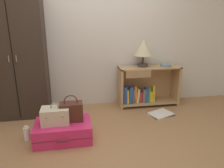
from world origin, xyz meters
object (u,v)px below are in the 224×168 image
Objects in this scene: table_lamp at (143,48)px; train_case at (55,116)px; handbag at (71,111)px; bookshelf at (145,87)px; bowl at (166,65)px; suitcase_large at (63,131)px; wardrobe at (17,56)px; open_book_on_floor at (161,114)px; bottle at (27,134)px.

table_lamp is 1.83m from train_case.
handbag reaches higher than train_case.
bowl is at bearing -5.01° from bookshelf.
table_lamp is at bearing 34.11° from train_case.
bowl is at bearing 27.68° from suitcase_large.
train_case is (0.58, -0.88, -0.61)m from wardrobe.
open_book_on_floor is at bearing 17.02° from train_case.
wardrobe is 1.38m from suitcase_large.
bottle reaches higher than open_book_on_floor.
bookshelf is 1.56m from handbag.
table_lamp is at bearing 2.28° from wardrobe.
bowl reaches higher than bookshelf.
train_case is at bearing -153.35° from bowl.
open_book_on_floor is at bearing -10.05° from wardrobe.
suitcase_large is 2.07× the size of handbag.
table_lamp is 2.47× the size of bowl.
table_lamp is 1.65m from handbag.
table_lamp is 0.50m from bowl.
train_case is 0.46m from bottle.
bowl is 2.43m from bottle.
bottle is (-1.79, -0.90, -0.91)m from table_lamp.
bookshelf reaches higher than handbag.
train_case is 0.98× the size of handbag.
wardrobe is 2.67× the size of suitcase_large.
train_case is 1.71m from open_book_on_floor.
suitcase_large is 0.24m from train_case.
table_lamp is 2.31× the size of bottle.
handbag is (-1.22, -0.91, -0.64)m from table_lamp.
suitcase_large is 1.64× the size of open_book_on_floor.
handbag is at bearing -0.83° from bottle.
bottle is at bearing -167.67° from open_book_on_floor.
wardrobe is at bearing -178.27° from bookshelf.
train_case reaches higher than open_book_on_floor.
bowl is at bearing 21.26° from bottle.
bookshelf is 1.69m from suitcase_large.
open_book_on_floor is at bearing -116.57° from bowl.
bottle is at bearing -153.33° from table_lamp.
bookshelf is 0.51m from bowl.
suitcase_large is (-1.33, -0.95, -0.88)m from table_lamp.
wardrobe reaches higher than open_book_on_floor.
bookshelf is 2.07m from bottle.
open_book_on_floor is at bearing 17.79° from suitcase_large.
bookshelf is at bearing 32.51° from train_case.
bottle is at bearing -158.74° from bowl.
bowl is 0.54× the size of handbag.
table_lamp reaches higher than bookshelf.
bookshelf is at bearing 33.96° from suitcase_large.
open_book_on_floor is (1.98, 0.43, -0.08)m from bottle.
wardrobe is 1.22m from train_case.
bookshelf is 2.29× the size of table_lamp.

